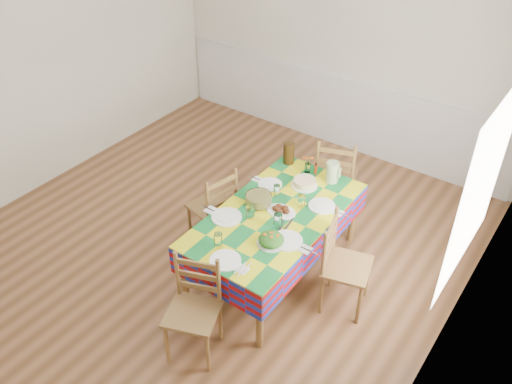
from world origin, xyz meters
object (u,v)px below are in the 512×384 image
Objects in this scene: dining_table at (275,220)px; green_pitcher at (332,172)px; tea_pitcher at (289,153)px; chair_far at (335,177)px; meat_platter at (281,210)px; chair_left at (215,208)px; chair_right at (342,265)px; chair_near at (194,310)px.

green_pitcher is at bearing 77.73° from dining_table.
chair_far is (0.36, 0.33, -0.32)m from tea_pitcher.
chair_left reaches higher than meat_platter.
chair_right is at bearing -0.88° from dining_table.
chair_left reaches higher than green_pitcher.
meat_platter is at bearing 67.22° from chair_near.
chair_left is 1.38m from chair_right.
tea_pitcher reaches higher than chair_left.
dining_table is 7.94× the size of tea_pitcher.
chair_near is at bearing 44.91° from chair_left.
green_pitcher is 0.22× the size of chair_far.
green_pitcher is 1.17m from chair_left.
chair_right is (0.69, -0.01, -0.16)m from dining_table.
green_pitcher is at bearing 79.27° from meat_platter.
chair_right reaches higher than meat_platter.
chair_left is 0.98× the size of chair_right.
tea_pitcher is at bearing 114.86° from dining_table.
chair_left is (-0.69, -0.01, -0.17)m from dining_table.
chair_right reaches higher than chair_near.
chair_right is at bearing -4.85° from meat_platter.
tea_pitcher is at bearing 23.31° from chair_far.
chair_far is at bearing 111.17° from green_pitcher.
meat_platter is 0.71m from chair_right.
green_pitcher reaches higher than dining_table.
chair_left reaches higher than chair_near.
chair_left is (-0.72, -0.05, -0.26)m from meat_platter.
green_pitcher is at bearing 21.34° from chair_right.
chair_far is 1.29m from chair_right.
tea_pitcher is at bearing 176.23° from green_pitcher.
dining_table is 1.97× the size of chair_left.
green_pitcher is at bearing 64.00° from chair_near.
chair_far is 1.06× the size of chair_left.
chair_near is 1.00× the size of chair_left.
green_pitcher is 0.23× the size of chair_right.
dining_table is at bearing 103.70° from chair_left.
chair_near is (-0.17, -1.81, -0.34)m from green_pitcher.
chair_right is at bearing 102.25° from chair_far.
tea_pitcher is 1.91m from chair_near.
tea_pitcher is 0.25× the size of chair_near.
dining_table is 8.51× the size of green_pitcher.
dining_table is at bearing 74.43° from chair_right.
chair_right is (0.70, 1.08, 0.01)m from chair_near.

